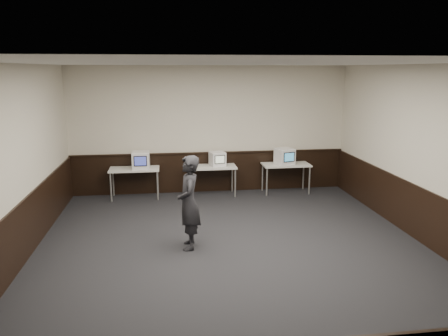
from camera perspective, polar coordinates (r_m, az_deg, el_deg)
The scene contains 17 objects.
floor at distance 7.68m, azimuth 1.35°, elevation -11.06°, with size 8.00×8.00×0.00m, color black.
ceiling at distance 7.03m, azimuth 1.49°, elevation 13.55°, with size 8.00×8.00×0.00m, color white.
back_wall at distance 11.10m, azimuth -1.84°, elevation 4.99°, with size 7.00×7.00×0.00m, color beige.
front_wall at distance 3.49m, azimuth 12.07°, elevation -13.15°, with size 7.00×7.00×0.00m, color beige.
left_wall at distance 7.49m, azimuth -26.06°, elevation -0.13°, with size 8.00×8.00×0.00m, color beige.
right_wall at distance 8.47m, azimuth 25.52°, elevation 1.28°, with size 8.00×8.00×0.00m, color beige.
wainscot_back at distance 11.28m, azimuth -1.79°, elevation -0.57°, with size 6.98×0.04×1.00m, color black.
wainscot_left at distance 7.78m, azimuth -25.12°, elevation -8.04°, with size 0.04×7.98×1.00m, color black.
wainscot_right at distance 8.72m, azimuth 24.71°, elevation -5.82°, with size 0.04×7.98×1.00m, color black.
wainscot_rail at distance 11.15m, azimuth -1.79°, elevation 2.01°, with size 6.98×0.06×0.04m, color black.
desk_left at distance 10.84m, azimuth -11.62°, elevation -0.41°, with size 1.20×0.60×0.75m.
desk_center at distance 10.87m, azimuth -1.59°, elevation -0.11°, with size 1.20×0.60×0.75m.
desk_right at distance 11.23m, azimuth 8.10°, elevation 0.18°, with size 1.20×0.60×0.75m.
emac_left at distance 10.74m, azimuth -10.80°, elevation 1.02°, with size 0.42×0.45×0.41m.
emac_center at distance 10.86m, azimuth -0.87°, elevation 1.21°, with size 0.42×0.44×0.35m.
emac_right at distance 11.12m, azimuth 7.93°, elevation 1.52°, with size 0.51×0.52×0.41m.
person at distance 7.66m, azimuth -4.61°, elevation -4.52°, with size 0.61×0.40×1.67m, color black.
Camera 1 is at (-1.11, -6.94, 3.11)m, focal length 35.00 mm.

